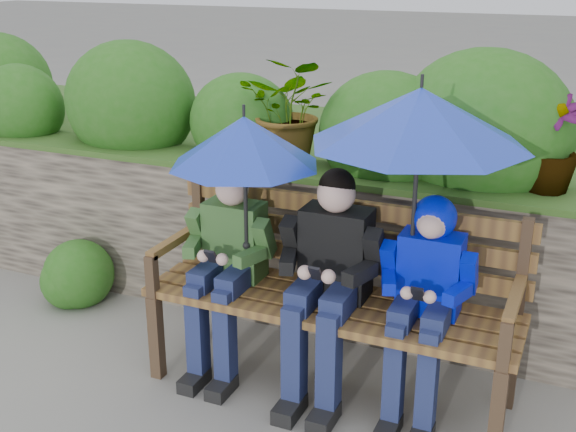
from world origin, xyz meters
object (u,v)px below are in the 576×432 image
at_px(boy_middle, 329,274).
at_px(umbrella_right, 420,117).
at_px(umbrella_left, 244,141).
at_px(boy_right, 426,288).
at_px(park_bench, 335,285).
at_px(boy_left, 227,260).

relative_size(boy_middle, umbrella_right, 1.18).
bearing_deg(umbrella_left, boy_middle, -1.43).
relative_size(boy_right, umbrella_left, 1.44).
xyz_separation_m(park_bench, boy_left, (-0.60, -0.10, 0.08)).
bearing_deg(park_bench, boy_right, -9.14).
bearing_deg(umbrella_right, boy_right, -24.45).
xyz_separation_m(boy_left, umbrella_right, (1.01, 0.06, 0.88)).
bearing_deg(umbrella_right, umbrella_left, -176.69).
relative_size(park_bench, umbrella_left, 2.48).
bearing_deg(boy_left, boy_middle, -0.65).
relative_size(park_bench, boy_left, 1.69).
bearing_deg(umbrella_left, park_bench, 10.70).
xyz_separation_m(boy_right, umbrella_left, (-0.98, -0.01, 0.65)).
relative_size(boy_right, umbrella_right, 1.09).
distance_m(boy_left, boy_middle, 0.60).
distance_m(boy_left, umbrella_left, 0.69).
height_order(park_bench, boy_middle, boy_middle).
height_order(park_bench, umbrella_right, umbrella_right).
bearing_deg(umbrella_left, boy_left, -177.57).
distance_m(boy_right, umbrella_right, 0.85).
height_order(boy_right, umbrella_right, umbrella_right).
distance_m(park_bench, boy_middle, 0.15).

